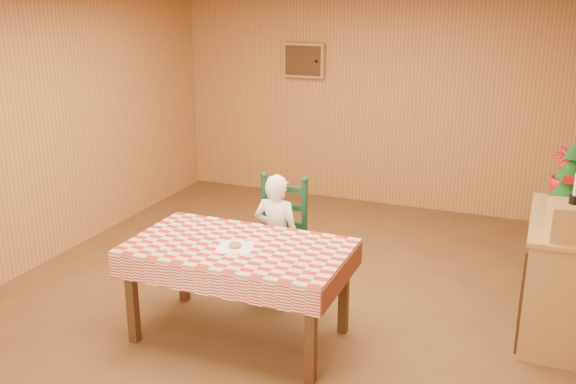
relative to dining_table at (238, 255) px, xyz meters
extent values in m
plane|color=brown|center=(0.07, 0.62, -0.69)|extent=(6.00, 6.00, 0.00)
cube|color=#BA8543|center=(0.07, 3.62, 0.61)|extent=(5.00, 0.10, 2.60)
cube|color=#BA8543|center=(-2.43, 0.62, 0.61)|extent=(0.10, 6.00, 2.60)
cube|color=tan|center=(-0.83, 3.56, 1.06)|extent=(0.52, 0.08, 0.42)
cube|color=#492A13|center=(-0.83, 3.52, 1.06)|extent=(0.46, 0.02, 0.36)
sphere|color=black|center=(-0.65, 3.50, 1.06)|extent=(0.04, 0.04, 0.04)
cube|color=#492A13|center=(0.00, 0.00, 0.03)|extent=(1.60, 0.90, 0.06)
cube|color=#492A13|center=(-0.72, -0.37, -0.34)|extent=(0.07, 0.07, 0.69)
cube|color=#492A13|center=(0.72, -0.37, -0.34)|extent=(0.07, 0.07, 0.69)
cube|color=#492A13|center=(-0.72, 0.37, -0.34)|extent=(0.07, 0.07, 0.69)
cube|color=#492A13|center=(0.72, 0.37, -0.34)|extent=(0.07, 0.07, 0.69)
cube|color=#AD2017|center=(0.00, 0.00, 0.07)|extent=(1.64, 0.94, 0.02)
cube|color=#AD2017|center=(0.00, -0.47, -0.03)|extent=(1.64, 0.02, 0.18)
cube|color=#AD2017|center=(0.00, 0.47, -0.03)|extent=(1.64, 0.02, 0.18)
cube|color=#2C5125|center=(-0.82, 0.00, -0.03)|extent=(0.02, 0.94, 0.18)
cube|color=#2C5125|center=(0.82, 0.00, -0.03)|extent=(0.02, 0.94, 0.18)
cube|color=#10311D|center=(0.00, 0.73, -0.26)|extent=(0.44, 0.40, 0.04)
cylinder|color=#10311D|center=(-0.19, 0.56, -0.48)|extent=(0.04, 0.04, 0.41)
cylinder|color=#10311D|center=(0.19, 0.56, -0.48)|extent=(0.04, 0.04, 0.41)
cylinder|color=#10311D|center=(-0.19, 0.90, -0.48)|extent=(0.04, 0.04, 0.41)
cylinder|color=#10311D|center=(0.19, 0.90, -0.48)|extent=(0.04, 0.04, 0.41)
cylinder|color=#10311D|center=(-0.19, 0.90, 0.06)|extent=(0.05, 0.05, 0.60)
sphere|color=#10311D|center=(-0.19, 0.90, 0.36)|extent=(0.06, 0.06, 0.06)
cylinder|color=#10311D|center=(0.19, 0.90, 0.06)|extent=(0.05, 0.05, 0.60)
sphere|color=#10311D|center=(0.19, 0.90, 0.36)|extent=(0.06, 0.06, 0.06)
cube|color=#10311D|center=(0.00, 0.90, -0.06)|extent=(0.38, 0.03, 0.05)
cube|color=#10311D|center=(0.00, 0.90, 0.10)|extent=(0.38, 0.03, 0.05)
cube|color=#10311D|center=(0.00, 0.90, 0.26)|extent=(0.38, 0.03, 0.05)
imported|color=white|center=(0.00, 0.73, -0.13)|extent=(0.41, 0.27, 1.12)
cube|color=white|center=(0.00, -0.05, 0.08)|extent=(0.32, 0.32, 0.00)
torus|color=#B47540|center=(0.00, -0.05, 0.10)|extent=(0.12, 0.12, 0.03)
cube|color=tan|center=(2.27, 1.05, -0.24)|extent=(0.50, 1.20, 0.90)
cube|color=tan|center=(2.27, 1.05, 0.23)|extent=(0.54, 1.24, 0.03)
cube|color=#492A13|center=(2.01, 1.05, -0.24)|extent=(0.02, 1.20, 0.80)
cube|color=tan|center=(2.27, 0.65, 0.37)|extent=(0.34, 0.34, 0.25)
cylinder|color=#492A13|center=(2.27, 1.30, 0.28)|extent=(0.04, 0.04, 0.08)
cone|color=#0C370F|center=(2.27, 1.30, 0.44)|extent=(0.34, 0.34, 0.24)
cone|color=#0C370F|center=(2.27, 1.30, 0.60)|extent=(0.26, 0.26, 0.20)
cube|color=#9D0E13|center=(2.25, 1.15, 0.52)|extent=(0.10, 0.02, 0.06)
sphere|color=#9D0E13|center=(2.20, 1.35, 0.54)|extent=(0.04, 0.04, 0.04)
imported|color=#9D0E13|center=(2.22, 1.60, 0.46)|extent=(0.31, 0.31, 0.43)
cylinder|color=black|center=(2.27, 0.65, 0.52)|extent=(0.07, 0.07, 0.06)
cylinder|color=white|center=(2.27, 0.65, 0.62)|extent=(0.03, 0.03, 0.14)
cylinder|color=black|center=(2.18, 1.01, -0.50)|extent=(0.50, 0.50, 0.38)
camera|label=1|loc=(2.02, -3.97, 1.91)|focal=40.00mm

